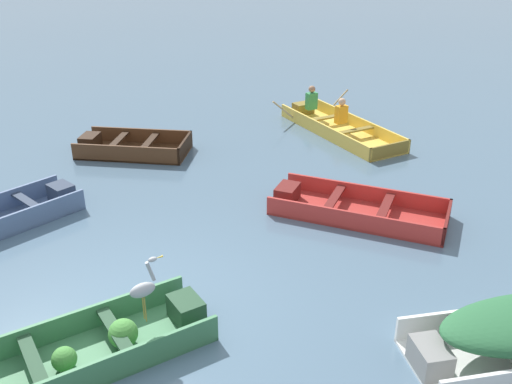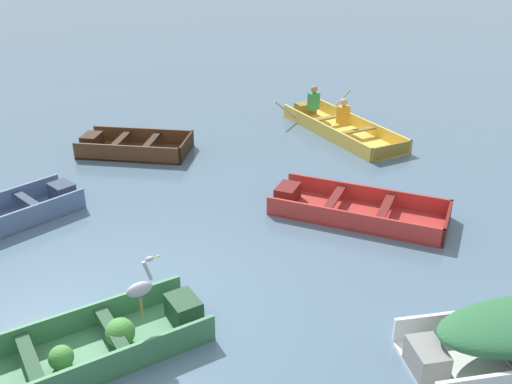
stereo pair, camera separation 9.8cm
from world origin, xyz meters
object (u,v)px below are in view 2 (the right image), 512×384
object	(u,v)px
skiff_slate_blue_outer_moored	(16,212)
rowboat_yellow_with_crew	(337,125)
skiff_dark_varnish_far_moored	(130,147)
skiff_red_near_moored	(351,209)
heron_on_dinghy	(140,287)
dinghy_green_foreground	(89,348)

from	to	relation	value
skiff_slate_blue_outer_moored	rowboat_yellow_with_crew	xyz separation A→B (m)	(3.23, 7.14, 0.02)
skiff_dark_varnish_far_moored	rowboat_yellow_with_crew	bearing A→B (deg)	45.38
skiff_red_near_moored	heron_on_dinghy	bearing A→B (deg)	-102.45
skiff_red_near_moored	skiff_slate_blue_outer_moored	size ratio (longest dim) A/B	1.23
rowboat_yellow_with_crew	heron_on_dinghy	size ratio (longest dim) A/B	4.49
heron_on_dinghy	skiff_red_near_moored	bearing A→B (deg)	77.55
skiff_red_near_moored	skiff_slate_blue_outer_moored	bearing A→B (deg)	-149.45
skiff_slate_blue_outer_moored	rowboat_yellow_with_crew	bearing A→B (deg)	65.66
skiff_red_near_moored	rowboat_yellow_with_crew	bearing A→B (deg)	114.70
skiff_dark_varnish_far_moored	rowboat_yellow_with_crew	world-z (taller)	rowboat_yellow_with_crew
dinghy_green_foreground	rowboat_yellow_with_crew	distance (m)	9.17
skiff_dark_varnish_far_moored	heron_on_dinghy	distance (m)	6.77
rowboat_yellow_with_crew	heron_on_dinghy	world-z (taller)	heron_on_dinghy
skiff_slate_blue_outer_moored	skiff_dark_varnish_far_moored	bearing A→B (deg)	96.01
skiff_slate_blue_outer_moored	heron_on_dinghy	bearing A→B (deg)	-20.38
skiff_slate_blue_outer_moored	skiff_red_near_moored	bearing A→B (deg)	30.55
dinghy_green_foreground	skiff_dark_varnish_far_moored	xyz separation A→B (m)	(-4.02, 5.52, -0.01)
dinghy_green_foreground	skiff_red_near_moored	size ratio (longest dim) A/B	1.05
skiff_red_near_moored	dinghy_green_foreground	bearing A→B (deg)	-106.20
skiff_red_near_moored	skiff_dark_varnish_far_moored	bearing A→B (deg)	175.10
rowboat_yellow_with_crew	dinghy_green_foreground	bearing A→B (deg)	-87.35
rowboat_yellow_with_crew	skiff_dark_varnish_far_moored	bearing A→B (deg)	-134.62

